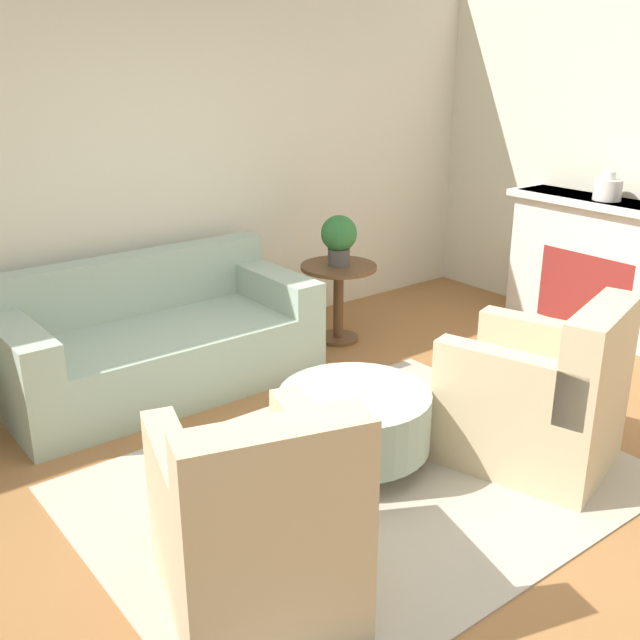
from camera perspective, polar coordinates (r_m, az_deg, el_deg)
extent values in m
plane|color=#996638|center=(4.10, 3.16, -12.47)|extent=(16.00, 16.00, 0.00)
cube|color=beige|center=(5.60, -13.64, 11.29)|extent=(8.80, 0.12, 2.80)
cube|color=#B2A893|center=(4.10, 3.16, -12.41)|extent=(2.82, 2.12, 0.01)
cube|color=#9EB29E|center=(5.20, -12.02, -2.79)|extent=(2.08, 0.98, 0.44)
cube|color=#9EB29E|center=(5.39, -14.21, 2.70)|extent=(2.08, 0.20, 0.41)
cube|color=#9EB29E|center=(4.77, -22.10, -1.68)|extent=(0.24, 0.94, 0.23)
cube|color=#9EB29E|center=(5.50, -3.59, 2.61)|extent=(0.24, 0.94, 0.23)
cube|color=brown|center=(4.90, -9.42, -6.54)|extent=(1.87, 0.05, 0.06)
cube|color=#C6B289|center=(3.28, -5.09, -17.07)|extent=(0.94, 1.03, 0.44)
cube|color=#C6B289|center=(2.74, -3.35, -12.98)|extent=(0.75, 0.40, 0.53)
cube|color=#C6B289|center=(3.17, -0.28, -10.51)|extent=(0.37, 0.83, 0.29)
cube|color=#C6B289|center=(3.04, -10.80, -12.39)|extent=(0.37, 0.83, 0.29)
cube|color=brown|center=(3.70, -6.87, -15.83)|extent=(0.64, 0.23, 0.06)
cube|color=#C6B289|center=(4.38, 15.56, -7.55)|extent=(0.94, 1.03, 0.44)
cube|color=#C6B289|center=(4.10, 20.52, -2.63)|extent=(0.75, 0.40, 0.53)
cube|color=#C6B289|center=(4.49, 17.07, -1.89)|extent=(0.37, 0.83, 0.29)
cube|color=#C6B289|center=(3.98, 14.28, -4.48)|extent=(0.37, 0.83, 0.29)
cube|color=brown|center=(4.59, 10.61, -8.40)|extent=(0.64, 0.23, 0.06)
cylinder|color=#9EB29E|center=(4.14, 2.64, -7.52)|extent=(0.84, 0.84, 0.32)
cylinder|color=brown|center=(3.94, 2.17, -12.71)|extent=(0.05, 0.05, 0.12)
cylinder|color=brown|center=(4.24, 7.46, -10.35)|extent=(0.05, 0.05, 0.12)
cylinder|color=brown|center=(4.28, -2.22, -9.84)|extent=(0.05, 0.05, 0.12)
cylinder|color=brown|center=(4.55, 2.95, -7.89)|extent=(0.05, 0.05, 0.12)
cylinder|color=brown|center=(5.79, 1.43, 4.06)|extent=(0.59, 0.59, 0.03)
cylinder|color=brown|center=(5.89, 1.41, 1.16)|extent=(0.08, 0.08, 0.59)
cylinder|color=brown|center=(5.98, 1.38, -1.37)|extent=(0.33, 0.33, 0.03)
cube|color=silver|center=(6.40, 20.47, 3.78)|extent=(0.36, 1.47, 1.09)
cube|color=maroon|center=(6.31, 19.46, 2.10)|extent=(0.02, 0.81, 0.60)
cube|color=silver|center=(6.27, 20.95, 8.31)|extent=(0.44, 1.57, 0.05)
cylinder|color=silver|center=(6.25, 21.07, 9.24)|extent=(0.21, 0.21, 0.16)
cylinder|color=silver|center=(6.23, 21.20, 10.23)|extent=(0.10, 0.10, 0.06)
cylinder|color=#4C4742|center=(5.77, 1.44, 4.84)|extent=(0.17, 0.17, 0.13)
sphere|color=#2D6B33|center=(5.73, 1.45, 6.62)|extent=(0.28, 0.28, 0.28)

